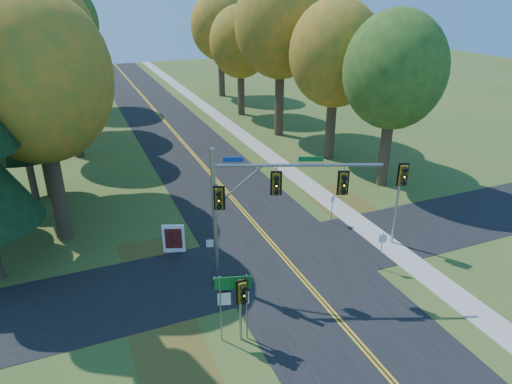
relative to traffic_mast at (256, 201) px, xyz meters
name	(u,v)px	position (x,y,z in m)	size (l,w,h in m)	color
ground	(301,277)	(2.38, -0.43, -4.67)	(160.00, 160.00, 0.00)	#35511C
road_main	(301,277)	(2.38, -0.43, -4.66)	(8.00, 160.00, 0.02)	black
road_cross	(285,258)	(2.38, 1.57, -4.66)	(60.00, 6.00, 0.02)	black
centerline_left	(300,277)	(2.28, -0.43, -4.64)	(0.10, 160.00, 0.01)	gold
centerline_right	(303,277)	(2.48, -0.43, -4.64)	(0.10, 160.00, 0.01)	gold
sidewalk_east	(398,253)	(8.58, -0.43, -4.64)	(1.60, 160.00, 0.06)	#9E998E
leaf_patch_w_near	(161,265)	(-4.12, 3.57, -4.66)	(4.00, 6.00, 0.00)	brown
leaf_patch_e	(348,208)	(9.18, 5.57, -4.66)	(3.50, 8.00, 0.00)	brown
leaf_patch_w_far	(173,357)	(-5.12, -3.43, -4.66)	(3.00, 5.00, 0.00)	brown
tree_w_a	(37,78)	(-8.74, 8.95, 4.82)	(8.00, 8.00, 14.15)	#38281C
tree_e_a	(395,71)	(13.95, 8.34, 3.86)	(7.20, 7.20, 12.73)	#38281C
tree_w_b	(26,47)	(-9.34, 15.85, 5.70)	(8.60, 8.60, 15.38)	#38281C
tree_e_b	(336,54)	(13.35, 15.14, 4.23)	(7.60, 7.60, 13.33)	#38281C
tree_w_c	(65,66)	(-7.15, 24.04, 3.28)	(6.80, 6.80, 11.91)	#38281C
tree_e_c	(281,25)	(12.27, 23.26, 5.99)	(8.80, 8.80, 15.79)	#38281C
tree_w_d	(53,34)	(-7.74, 32.75, 5.11)	(8.20, 8.20, 14.56)	#38281C
tree_e_d	(241,42)	(11.65, 32.44, 3.57)	(7.00, 7.00, 12.32)	#38281C
tree_w_e	(63,23)	(-6.54, 43.65, 5.41)	(8.40, 8.40, 14.97)	#38281C
tree_e_e	(220,26)	(12.86, 43.15, 4.52)	(7.80, 7.80, 13.74)	#38281C
pine_c	(6,59)	(-10.62, 15.57, 5.02)	(5.60, 5.60, 20.56)	#38281C
traffic_mast	(256,201)	(0.00, 0.00, 0.00)	(7.48, 3.17, 7.26)	gray
east_signal_pole	(401,184)	(8.89, 0.45, -0.77)	(0.57, 0.68, 5.14)	#919499
ped_signal_pole	(242,297)	(-2.17, -3.68, -2.31)	(0.50, 0.58, 3.17)	#979B9F
route_sign_cluster	(233,295)	(-2.41, -3.36, -2.38)	(1.47, 0.47, 3.25)	gray
info_kiosk	(174,239)	(-3.12, 4.63, -3.81)	(1.22, 0.60, 1.71)	white
reg_sign_e_north	(332,204)	(6.99, 4.22, -3.32)	(0.36, 0.15, 1.96)	gray
reg_sign_e_south	(382,245)	(6.63, -1.30, -3.19)	(0.39, 0.19, 2.15)	gray
reg_sign_w	(210,250)	(-1.82, 1.78, -3.24)	(0.39, 0.15, 2.09)	gray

